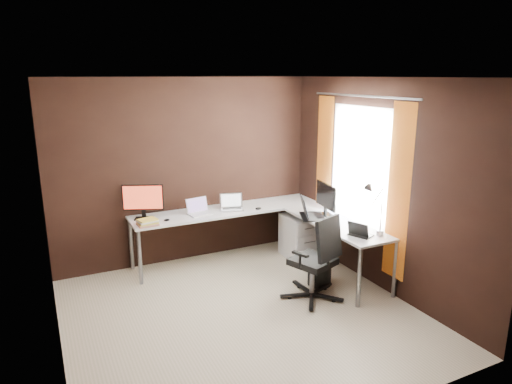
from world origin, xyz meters
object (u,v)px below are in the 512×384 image
at_px(desk_lamp, 374,203).
at_px(laptop_white, 199,210).
at_px(laptop_black_big, 309,213).
at_px(monitor_left, 143,200).
at_px(wastebasket, 320,272).
at_px(book_stack, 148,222).
at_px(monitor_right, 326,197).
at_px(office_chair, 315,274).
at_px(laptop_silver, 232,206).
at_px(laptop_black_small, 360,233).
at_px(drawer_pedestal, 300,236).

bearing_deg(desk_lamp, laptop_white, 151.58).
bearing_deg(laptop_black_big, monitor_left, 89.11).
bearing_deg(wastebasket, book_stack, 150.42).
xyz_separation_m(monitor_right, office_chair, (-0.61, -0.71, -0.68)).
bearing_deg(laptop_white, laptop_black_big, -42.67).
height_order(monitor_right, book_stack, monitor_right).
bearing_deg(wastebasket, laptop_silver, 117.50).
height_order(monitor_left, laptop_black_small, monitor_left).
height_order(monitor_left, office_chair, monitor_left).
distance_m(drawer_pedestal, desk_lamp, 1.56).
bearing_deg(monitor_left, laptop_black_small, -17.02).
distance_m(book_stack, wastebasket, 2.20).
height_order(desk_lamp, office_chair, desk_lamp).
xyz_separation_m(drawer_pedestal, office_chair, (-0.51, -1.17, -0.00)).
relative_size(monitor_right, laptop_white, 1.52).
bearing_deg(laptop_silver, monitor_right, -22.54).
bearing_deg(laptop_silver, laptop_white, -163.61).
bearing_deg(desk_lamp, wastebasket, 152.42).
relative_size(desk_lamp, wastebasket, 1.81).
distance_m(laptop_black_big, wastebasket, 0.77).
xyz_separation_m(laptop_silver, wastebasket, (0.64, -1.23, -0.61)).
relative_size(drawer_pedestal, desk_lamp, 1.00).
xyz_separation_m(monitor_right, laptop_white, (-1.48, 0.79, -0.20)).
relative_size(laptop_silver, wastebasket, 1.07).
xyz_separation_m(laptop_black_big, desk_lamp, (0.29, -0.87, 0.32)).
height_order(monitor_right, laptop_silver, monitor_right).
xyz_separation_m(laptop_silver, laptop_black_small, (0.89, -1.64, -0.01)).
bearing_deg(book_stack, laptop_black_big, -17.15).
xyz_separation_m(desk_lamp, office_chair, (-0.66, 0.16, -0.81)).
relative_size(monitor_left, laptop_black_small, 1.59).
distance_m(laptop_black_small, book_stack, 2.55).
bearing_deg(desk_lamp, laptop_black_small, -167.75).
relative_size(laptop_black_small, book_stack, 1.15).
bearing_deg(laptop_silver, desk_lamp, -41.91).
relative_size(monitor_right, office_chair, 0.51).
distance_m(drawer_pedestal, book_stack, 2.16).
bearing_deg(monitor_right, drawer_pedestal, 20.68).
distance_m(monitor_left, laptop_black_big, 2.14).
distance_m(monitor_right, laptop_white, 1.69).
height_order(laptop_black_big, book_stack, laptop_black_big).
height_order(desk_lamp, wastebasket, desk_lamp).
distance_m(monitor_left, laptop_black_small, 2.72).
bearing_deg(drawer_pedestal, laptop_black_small, -90.55).
bearing_deg(monitor_right, laptop_silver, 59.82).
height_order(laptop_black_big, desk_lamp, desk_lamp).
relative_size(laptop_black_big, laptop_black_small, 1.65).
bearing_deg(laptop_black_small, desk_lamp, -119.43).
bearing_deg(monitor_left, desk_lamp, -15.24).
bearing_deg(desk_lamp, drawer_pedestal, 115.32).
relative_size(laptop_white, desk_lamp, 0.56).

